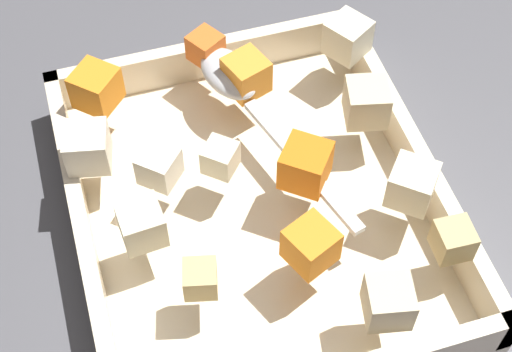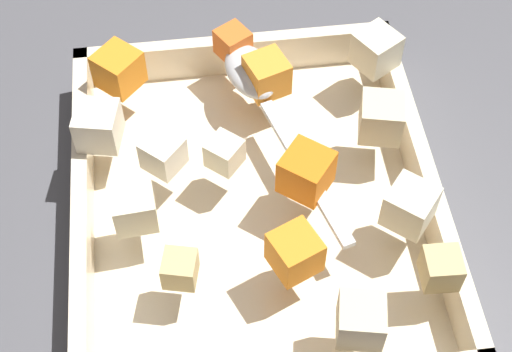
# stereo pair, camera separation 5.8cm
# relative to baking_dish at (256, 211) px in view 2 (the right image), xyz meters

# --- Properties ---
(ground_plane) EXTENTS (4.00, 4.00, 0.00)m
(ground_plane) POSITION_rel_baking_dish_xyz_m (0.01, -0.01, -0.01)
(ground_plane) COLOR #4C4C51
(baking_dish) EXTENTS (0.32, 0.28, 0.05)m
(baking_dish) POSITION_rel_baking_dish_xyz_m (0.00, 0.00, 0.00)
(baking_dish) COLOR beige
(baking_dish) RESTS_ON ground_plane
(carrot_chunk_corner_nw) EXTENTS (0.05, 0.05, 0.03)m
(carrot_chunk_corner_nw) POSITION_rel_baking_dish_xyz_m (0.00, 0.04, 0.05)
(carrot_chunk_corner_nw) COLOR orange
(carrot_chunk_corner_nw) RESTS_ON baking_dish
(carrot_chunk_under_handle) EXTENTS (0.05, 0.05, 0.03)m
(carrot_chunk_under_handle) POSITION_rel_baking_dish_xyz_m (-0.12, -0.10, 0.05)
(carrot_chunk_under_handle) COLOR orange
(carrot_chunk_under_handle) RESTS_ON baking_dish
(carrot_chunk_far_left) EXTENTS (0.04, 0.04, 0.03)m
(carrot_chunk_far_left) POSITION_rel_baking_dish_xyz_m (0.07, 0.02, 0.05)
(carrot_chunk_far_left) COLOR orange
(carrot_chunk_far_left) RESTS_ON baking_dish
(carrot_chunk_near_spoon) EXTENTS (0.03, 0.03, 0.02)m
(carrot_chunk_near_spoon) POSITION_rel_baking_dish_xyz_m (-0.14, -0.00, 0.05)
(carrot_chunk_near_spoon) COLOR orange
(carrot_chunk_near_spoon) RESTS_ON baking_dish
(carrot_chunk_mid_right) EXTENTS (0.04, 0.04, 0.03)m
(carrot_chunk_mid_right) POSITION_rel_baking_dish_xyz_m (-0.10, 0.02, 0.05)
(carrot_chunk_mid_right) COLOR orange
(carrot_chunk_mid_right) RESTS_ON baking_dish
(potato_chunk_corner_se) EXTENTS (0.03, 0.03, 0.03)m
(potato_chunk_corner_se) POSITION_rel_baking_dish_xyz_m (0.09, 0.12, 0.05)
(potato_chunk_corner_se) COLOR tan
(potato_chunk_corner_se) RESTS_ON baking_dish
(potato_chunk_mid_left) EXTENTS (0.04, 0.04, 0.03)m
(potato_chunk_mid_left) POSITION_rel_baking_dish_xyz_m (-0.04, 0.10, 0.05)
(potato_chunk_mid_left) COLOR beige
(potato_chunk_mid_left) RESTS_ON baking_dish
(potato_chunk_corner_sw) EXTENTS (0.04, 0.04, 0.03)m
(potato_chunk_corner_sw) POSITION_rel_baking_dish_xyz_m (0.13, 0.05, 0.05)
(potato_chunk_corner_sw) COLOR beige
(potato_chunk_corner_sw) RESTS_ON baking_dish
(potato_chunk_front_center) EXTENTS (0.04, 0.04, 0.03)m
(potato_chunk_front_center) POSITION_rel_baking_dish_xyz_m (-0.11, 0.12, 0.05)
(potato_chunk_front_center) COLOR beige
(potato_chunk_front_center) RESTS_ON baking_dish
(potato_chunk_rim_edge) EXTENTS (0.03, 0.03, 0.03)m
(potato_chunk_rim_edge) POSITION_rel_baking_dish_xyz_m (0.02, -0.09, 0.05)
(potato_chunk_rim_edge) COLOR beige
(potato_chunk_rim_edge) RESTS_ON baking_dish
(potato_chunk_corner_ne) EXTENTS (0.03, 0.03, 0.02)m
(potato_chunk_corner_ne) POSITION_rel_baking_dish_xyz_m (0.07, -0.06, 0.05)
(potato_chunk_corner_ne) COLOR tan
(potato_chunk_corner_ne) RESTS_ON baking_dish
(potato_chunk_far_right) EXTENTS (0.04, 0.04, 0.03)m
(potato_chunk_far_right) POSITION_rel_baking_dish_xyz_m (0.04, 0.11, 0.05)
(potato_chunk_far_right) COLOR beige
(potato_chunk_far_right) RESTS_ON baking_dish
(potato_chunk_near_right) EXTENTS (0.03, 0.03, 0.02)m
(potato_chunk_near_right) POSITION_rel_baking_dish_xyz_m (-0.02, -0.02, 0.05)
(potato_chunk_near_right) COLOR beige
(potato_chunk_near_right) RESTS_ON baking_dish
(parsnip_chunk_back_center) EXTENTS (0.04, 0.04, 0.03)m
(parsnip_chunk_back_center) POSITION_rel_baking_dish_xyz_m (-0.06, -0.12, 0.05)
(parsnip_chunk_back_center) COLOR silver
(parsnip_chunk_back_center) RESTS_ON baking_dish
(parsnip_chunk_heap_side) EXTENTS (0.04, 0.04, 0.03)m
(parsnip_chunk_heap_side) POSITION_rel_baking_dish_xyz_m (-0.03, -0.07, 0.05)
(parsnip_chunk_heap_side) COLOR silver
(parsnip_chunk_heap_side) RESTS_ON baking_dish
(serving_spoon) EXTENTS (0.21, 0.08, 0.02)m
(serving_spoon) POSITION_rel_baking_dish_xyz_m (-0.09, 0.01, 0.05)
(serving_spoon) COLOR silver
(serving_spoon) RESTS_ON baking_dish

